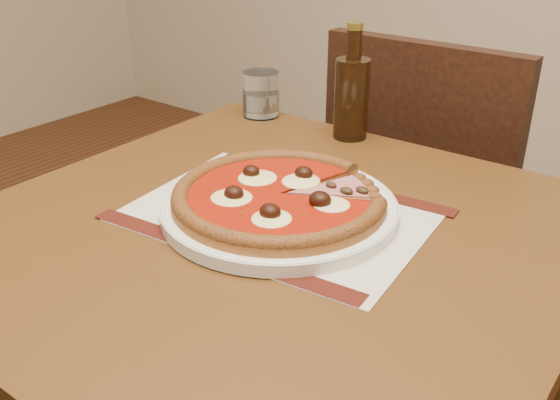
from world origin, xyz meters
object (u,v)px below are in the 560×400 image
object	(u,v)px
chair_far	(430,203)
pizza	(279,195)
water_glass	(261,94)
plate	(279,208)
bottle	(352,94)
table	(272,286)

from	to	relation	value
chair_far	pizza	distance (m)	0.67
chair_far	pizza	size ratio (longest dim) A/B	3.00
pizza	water_glass	xyz separation A→B (m)	(-0.30, 0.33, 0.01)
chair_far	water_glass	world-z (taller)	chair_far
chair_far	pizza	bearing A→B (deg)	93.17
plate	bottle	size ratio (longest dim) A/B	1.59
chair_far	pizza	world-z (taller)	chair_far
table	plate	world-z (taller)	plate
plate	pizza	bearing A→B (deg)	-130.23
table	pizza	xyz separation A→B (m)	(-0.01, 0.03, 0.13)
water_glass	plate	bearing A→B (deg)	-47.78
table	pizza	bearing A→B (deg)	107.35
table	water_glass	world-z (taller)	water_glass
bottle	water_glass	bearing A→B (deg)	-179.23
water_glass	bottle	xyz separation A→B (m)	(0.21, 0.00, 0.04)
table	bottle	world-z (taller)	bottle
plate	pizza	xyz separation A→B (m)	(-0.00, -0.00, 0.02)
water_glass	pizza	bearing A→B (deg)	-47.82
chair_far	table	bearing A→B (deg)	93.86
table	bottle	bearing A→B (deg)	104.81
table	plate	xyz separation A→B (m)	(-0.01, 0.03, 0.11)
plate	chair_far	bearing A→B (deg)	92.79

